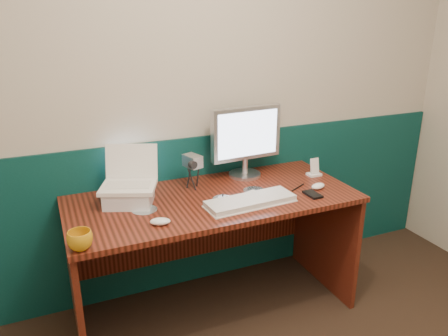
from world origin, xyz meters
name	(u,v)px	position (x,y,z in m)	size (l,w,h in m)	color
back_wall	(211,95)	(0.00, 1.75, 1.25)	(3.50, 0.04, 2.50)	#B8AE9B
wainscot	(213,209)	(0.00, 1.74, 0.50)	(3.48, 0.02, 1.00)	#073131
desk	(214,256)	(-0.14, 1.38, 0.38)	(1.60, 0.70, 0.75)	black
laptop_riser	(129,196)	(-0.59, 1.47, 0.79)	(0.25, 0.21, 0.08)	silver
laptop	(127,168)	(-0.59, 1.47, 0.95)	(0.28, 0.22, 0.24)	white
monitor	(245,141)	(0.17, 1.61, 0.98)	(0.45, 0.13, 0.45)	silver
keyboard	(250,202)	(0.01, 1.21, 0.76)	(0.49, 0.16, 0.03)	silver
mouse_right	(318,186)	(0.47, 1.25, 0.77)	(0.10, 0.06, 0.03)	white
mouse_left	(160,221)	(-0.50, 1.17, 0.77)	(0.10, 0.06, 0.03)	white
mug	(80,240)	(-0.88, 1.08, 0.79)	(0.11, 0.11, 0.09)	#C98A12
camcorder	(193,171)	(-0.20, 1.55, 0.86)	(0.09, 0.14, 0.21)	#ADADB2
cd_spindle	(223,200)	(-0.12, 1.29, 0.76)	(0.11, 0.11, 0.02)	silver
cd_loose_a	(144,210)	(-0.53, 1.36, 0.75)	(0.13, 0.13, 0.00)	silver
cd_loose_b	(254,190)	(0.11, 1.37, 0.75)	(0.13, 0.13, 0.00)	#B1B9C2
pen	(298,187)	(0.36, 1.31, 0.75)	(0.01, 0.01, 0.13)	black
papers	(250,196)	(0.05, 1.31, 0.75)	(0.16, 0.10, 0.00)	white
dock	(314,174)	(0.57, 1.44, 0.76)	(0.08, 0.06, 0.02)	white
music_player	(315,166)	(0.57, 1.44, 0.81)	(0.06, 0.01, 0.10)	white
pda	(313,194)	(0.38, 1.18, 0.76)	(0.07, 0.11, 0.01)	black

